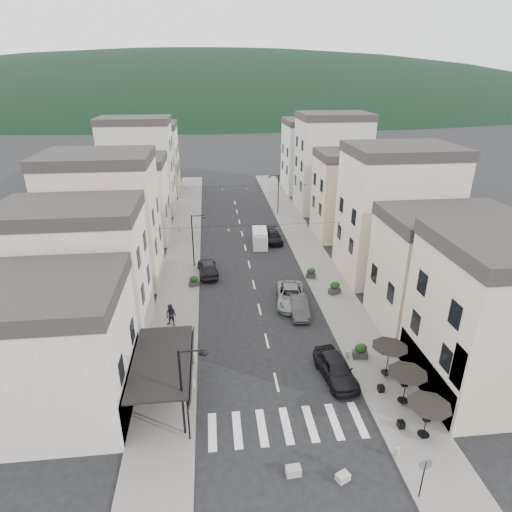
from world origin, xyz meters
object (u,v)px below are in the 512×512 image
(pedestrian_b, at_px, (171,315))
(parked_car_d, at_px, (273,237))
(parked_car_a, at_px, (336,368))
(delivery_van, at_px, (260,238))
(pedestrian_a, at_px, (179,338))
(parked_car_b, at_px, (299,306))
(parked_car_e, at_px, (208,268))
(parked_car_c, at_px, (291,296))

(pedestrian_b, bearing_deg, parked_car_d, 85.28)
(parked_car_a, bearing_deg, parked_car_d, 83.56)
(parked_car_d, xyz_separation_m, delivery_van, (-1.86, -1.02, 0.36))
(delivery_van, xyz_separation_m, pedestrian_a, (-8.77, -21.02, 0.00))
(parked_car_b, bearing_deg, parked_car_e, 137.72)
(parked_car_c, relative_size, pedestrian_b, 2.79)
(parked_car_d, height_order, parked_car_e, parked_car_e)
(parked_car_b, height_order, pedestrian_b, pedestrian_b)
(parked_car_b, distance_m, parked_car_c, 2.01)
(parked_car_a, height_order, parked_car_e, parked_car_a)
(parked_car_c, bearing_deg, parked_car_b, -70.21)
(parked_car_d, bearing_deg, delivery_van, -153.02)
(parked_car_a, xyz_separation_m, pedestrian_a, (-11.09, 4.58, 0.21))
(delivery_van, relative_size, pedestrian_a, 2.46)
(parked_car_b, height_order, delivery_van, delivery_van)
(parked_car_a, relative_size, pedestrian_b, 2.44)
(parked_car_b, height_order, pedestrian_a, pedestrian_a)
(parked_car_b, distance_m, pedestrian_b, 11.19)
(pedestrian_a, bearing_deg, parked_car_b, 19.92)
(pedestrian_b, bearing_deg, parked_car_a, -7.05)
(parked_car_c, height_order, pedestrian_a, pedestrian_a)
(pedestrian_a, bearing_deg, parked_car_c, 29.58)
(parked_car_c, height_order, pedestrian_b, pedestrian_b)
(parked_car_a, distance_m, pedestrian_a, 12.00)
(parked_car_b, distance_m, parked_car_e, 12.02)
(parked_car_c, distance_m, pedestrian_b, 11.12)
(parked_car_b, distance_m, parked_car_d, 17.72)
(parked_car_b, xyz_separation_m, pedestrian_a, (-10.34, -4.34, 0.33))
(parked_car_b, relative_size, parked_car_c, 0.77)
(pedestrian_a, height_order, pedestrian_b, pedestrian_b)
(parked_car_a, distance_m, pedestrian_b, 14.33)
(parked_car_b, bearing_deg, pedestrian_a, -151.46)
(delivery_van, bearing_deg, pedestrian_b, -114.60)
(pedestrian_b, bearing_deg, parked_car_b, 31.61)
(delivery_van, relative_size, pedestrian_b, 2.27)
(parked_car_a, distance_m, parked_car_d, 26.64)
(pedestrian_a, bearing_deg, parked_car_d, 61.42)
(parked_car_d, distance_m, pedestrian_a, 24.48)
(parked_car_d, bearing_deg, parked_car_a, -90.87)
(parked_car_a, xyz_separation_m, parked_car_e, (-8.79, 17.86, -0.01))
(parked_car_a, xyz_separation_m, parked_car_d, (-0.46, 26.63, -0.15))
(parked_car_c, height_order, parked_car_e, parked_car_e)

